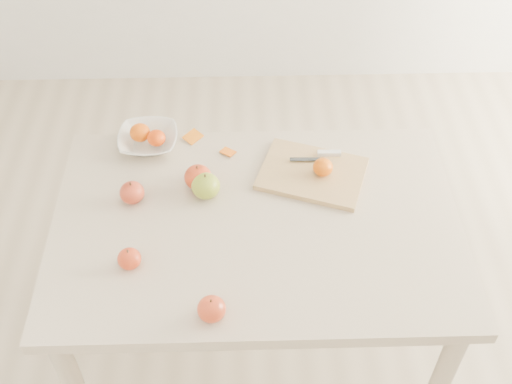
{
  "coord_description": "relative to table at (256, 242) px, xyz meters",
  "views": [
    {
      "loc": [
        -0.03,
        -1.24,
        2.16
      ],
      "look_at": [
        0.0,
        0.05,
        0.82
      ],
      "focal_mm": 45.0,
      "sensor_mm": 36.0,
      "label": 1
    }
  ],
  "objects": [
    {
      "name": "board_tangerine",
      "position": [
        0.21,
        0.17,
        0.14
      ],
      "size": [
        0.06,
        0.06,
        0.05
      ],
      "primitive_type": "ellipsoid",
      "color": "#D65307",
      "rests_on": "cutting_board"
    },
    {
      "name": "table",
      "position": [
        0.0,
        0.0,
        0.0
      ],
      "size": [
        1.2,
        0.8,
        0.75
      ],
      "color": "beige",
      "rests_on": "ground"
    },
    {
      "name": "apple_green",
      "position": [
        -0.15,
        0.11,
        0.14
      ],
      "size": [
        0.09,
        0.09,
        0.08
      ],
      "primitive_type": "ellipsoid",
      "color": "olive",
      "rests_on": "table"
    },
    {
      "name": "apple_red_a",
      "position": [
        -0.17,
        0.15,
        0.14
      ],
      "size": [
        0.08,
        0.08,
        0.08
      ],
      "primitive_type": "ellipsoid",
      "color": "maroon",
      "rests_on": "table"
    },
    {
      "name": "ground",
      "position": [
        0.0,
        0.0,
        -0.65
      ],
      "size": [
        3.5,
        3.5,
        0.0
      ],
      "primitive_type": "plane",
      "color": "#C6B293",
      "rests_on": "ground"
    },
    {
      "name": "bowl_tangerine_near",
      "position": [
        -0.37,
        0.35,
        0.15
      ],
      "size": [
        0.07,
        0.07,
        0.06
      ],
      "primitive_type": "ellipsoid",
      "color": "#E15A07",
      "rests_on": "fruit_bowl"
    },
    {
      "name": "paring_knife",
      "position": [
        0.23,
        0.25,
        0.12
      ],
      "size": [
        0.17,
        0.05,
        0.01
      ],
      "color": "white",
      "rests_on": "cutting_board"
    },
    {
      "name": "apple_red_c",
      "position": [
        -0.12,
        -0.32,
        0.13
      ],
      "size": [
        0.07,
        0.07,
        0.07
      ],
      "primitive_type": "ellipsoid",
      "color": "maroon",
      "rests_on": "table"
    },
    {
      "name": "orange_peel_a",
      "position": [
        -0.2,
        0.37,
        0.1
      ],
      "size": [
        0.07,
        0.07,
        0.01
      ],
      "primitive_type": "cube",
      "rotation": [
        0.21,
        0.0,
        0.87
      ],
      "color": "orange",
      "rests_on": "table"
    },
    {
      "name": "apple_red_b",
      "position": [
        -0.37,
        0.09,
        0.13
      ],
      "size": [
        0.07,
        0.07,
        0.07
      ],
      "primitive_type": "ellipsoid",
      "color": "maroon",
      "rests_on": "table"
    },
    {
      "name": "cutting_board",
      "position": [
        0.18,
        0.18,
        0.11
      ],
      "size": [
        0.37,
        0.32,
        0.02
      ],
      "primitive_type": "cube",
      "rotation": [
        0.0,
        0.0,
        -0.34
      ],
      "color": "tan",
      "rests_on": "table"
    },
    {
      "name": "apple_red_d",
      "position": [
        -0.35,
        -0.15,
        0.13
      ],
      "size": [
        0.07,
        0.07,
        0.06
      ],
      "primitive_type": "ellipsoid",
      "color": "maroon",
      "rests_on": "table"
    },
    {
      "name": "fruit_bowl",
      "position": [
        -0.34,
        0.34,
        0.12
      ],
      "size": [
        0.19,
        0.19,
        0.05
      ],
      "primitive_type": "imported",
      "color": "white",
      "rests_on": "table"
    },
    {
      "name": "bowl_tangerine_far",
      "position": [
        -0.31,
        0.32,
        0.14
      ],
      "size": [
        0.06,
        0.06,
        0.05
      ],
      "primitive_type": "ellipsoid",
      "color": "#E34008",
      "rests_on": "fruit_bowl"
    },
    {
      "name": "orange_peel_b",
      "position": [
        -0.08,
        0.3,
        0.1
      ],
      "size": [
        0.06,
        0.05,
        0.01
      ],
      "primitive_type": "cube",
      "rotation": [
        -0.14,
        0.0,
        -0.61
      ],
      "color": "orange",
      "rests_on": "table"
    }
  ]
}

